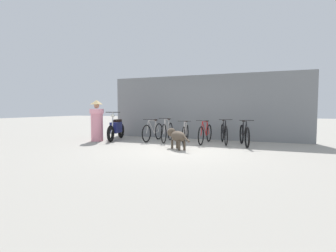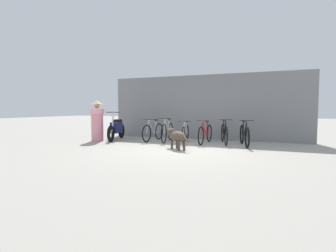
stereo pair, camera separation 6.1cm
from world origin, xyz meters
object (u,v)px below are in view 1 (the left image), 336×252
at_px(bicycle_0, 153,132).
at_px(motorcycle, 116,129).
at_px(bicycle_3, 205,134).
at_px(bicycle_4, 224,133).
at_px(bicycle_5, 244,135).
at_px(bicycle_1, 167,132).
at_px(bicycle_2, 186,133).
at_px(person_in_robes, 97,120).
at_px(stray_dog, 177,136).

distance_m(bicycle_0, motorcycle, 1.53).
relative_size(bicycle_3, motorcycle, 0.90).
height_order(bicycle_3, bicycle_4, bicycle_4).
bearing_deg(bicycle_5, bicycle_1, -106.73).
bearing_deg(bicycle_0, bicycle_1, 88.80).
distance_m(bicycle_1, bicycle_3, 1.46).
height_order(bicycle_1, bicycle_2, bicycle_1).
relative_size(bicycle_5, motorcycle, 0.88).
relative_size(bicycle_5, person_in_robes, 1.08).
relative_size(stray_dog, person_in_robes, 0.66).
bearing_deg(bicycle_3, bicycle_2, -76.22).
xyz_separation_m(bicycle_2, motorcycle, (-2.88, -0.16, 0.10)).
distance_m(bicycle_0, stray_dog, 2.26).
relative_size(bicycle_4, stray_dog, 1.61).
bearing_deg(motorcycle, bicycle_1, 81.19).
distance_m(bicycle_0, bicycle_4, 2.74).
bearing_deg(bicycle_5, stray_dog, -66.77).
relative_size(bicycle_2, motorcycle, 0.84).
xyz_separation_m(bicycle_3, person_in_robes, (-4.07, -0.90, 0.45)).
xyz_separation_m(bicycle_2, person_in_robes, (-3.37, -0.75, 0.46)).
relative_size(bicycle_1, bicycle_3, 0.96).
bearing_deg(bicycle_5, bicycle_2, -104.87).
bearing_deg(person_in_robes, motorcycle, -132.63).
bearing_deg(person_in_robes, bicycle_3, -170.86).
bearing_deg(bicycle_5, bicycle_4, -125.54).
height_order(bicycle_3, bicycle_5, bicycle_5).
bearing_deg(stray_dog, bicycle_3, -66.31).
bearing_deg(stray_dog, bicycle_4, -82.41).
xyz_separation_m(bicycle_2, bicycle_4, (1.36, 0.28, 0.02)).
distance_m(bicycle_4, stray_dog, 2.11).
distance_m(bicycle_5, person_in_robes, 5.52).
xyz_separation_m(bicycle_4, person_in_robes, (-4.72, -1.03, 0.44)).
distance_m(stray_dog, person_in_robes, 3.66).
xyz_separation_m(bicycle_2, stray_dog, (0.19, -1.48, 0.06)).
distance_m(bicycle_4, person_in_robes, 4.85).
bearing_deg(bicycle_0, motorcycle, -76.11).
bearing_deg(bicycle_5, person_in_robes, -97.27).
distance_m(bicycle_2, bicycle_3, 0.72).
distance_m(bicycle_5, motorcycle, 4.97).
xyz_separation_m(bicycle_5, person_in_robes, (-5.45, -0.76, 0.45)).
relative_size(bicycle_3, bicycle_4, 1.04).
height_order(motorcycle, stray_dog, motorcycle).
distance_m(bicycle_4, bicycle_5, 0.77).
height_order(bicycle_2, bicycle_3, bicycle_3).
relative_size(motorcycle, stray_dog, 1.87).
distance_m(bicycle_2, bicycle_5, 2.08).
bearing_deg(bicycle_0, person_in_robes, -63.10).
bearing_deg(bicycle_1, person_in_robes, -79.67).
relative_size(motorcycle, person_in_robes, 1.23).
xyz_separation_m(bicycle_0, motorcycle, (-1.50, -0.29, 0.09)).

